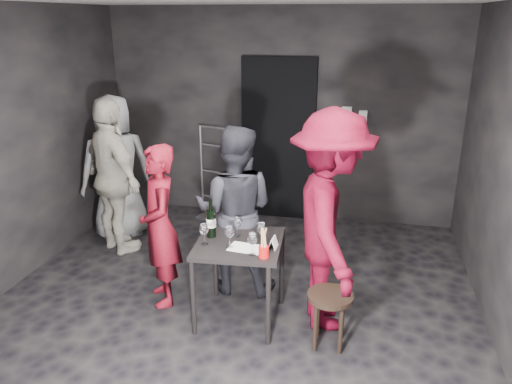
% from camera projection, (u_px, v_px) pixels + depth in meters
% --- Properties ---
extents(floor, '(4.50, 5.00, 0.02)m').
position_uv_depth(floor, '(230.00, 313.00, 4.56)').
color(floor, black).
rests_on(floor, ground).
extents(wall_back, '(4.50, 0.04, 2.70)m').
position_uv_depth(wall_back, '(280.00, 116.00, 6.41)').
color(wall_back, black).
rests_on(wall_back, ground).
extents(wall_front, '(4.50, 0.04, 2.70)m').
position_uv_depth(wall_front, '(41.00, 369.00, 1.81)').
color(wall_front, black).
rests_on(wall_front, ground).
extents(doorway, '(0.95, 0.10, 2.10)m').
position_uv_depth(doorway, '(278.00, 140.00, 6.46)').
color(doorway, black).
rests_on(doorway, ground).
extents(wallbox_upper, '(0.12, 0.06, 0.12)m').
position_uv_depth(wallbox_upper, '(347.00, 112.00, 6.16)').
color(wallbox_upper, '#B7B7B2').
rests_on(wallbox_upper, wall_back).
extents(wallbox_lower, '(0.10, 0.06, 0.14)m').
position_uv_depth(wallbox_lower, '(363.00, 116.00, 6.13)').
color(wallbox_lower, '#B7B7B2').
rests_on(wallbox_lower, wall_back).
extents(hand_truck, '(0.41, 0.35, 1.23)m').
position_uv_depth(hand_truck, '(215.00, 201.00, 6.69)').
color(hand_truck, '#B2B2B7').
rests_on(hand_truck, floor).
extents(tasting_table, '(0.72, 0.72, 0.75)m').
position_uv_depth(tasting_table, '(239.00, 252.00, 4.28)').
color(tasting_table, black).
rests_on(tasting_table, floor).
extents(stool, '(0.37, 0.37, 0.47)m').
position_uv_depth(stool, '(330.00, 304.00, 4.00)').
color(stool, black).
rests_on(stool, floor).
extents(server_red, '(0.60, 0.67, 1.53)m').
position_uv_depth(server_red, '(160.00, 225.00, 4.53)').
color(server_red, maroon).
rests_on(server_red, floor).
extents(woman_black, '(0.90, 0.53, 1.79)m').
position_uv_depth(woman_black, '(235.00, 203.00, 4.71)').
color(woman_black, '#26252D').
rests_on(woman_black, floor).
extents(man_maroon, '(1.06, 1.67, 2.39)m').
position_uv_depth(man_maroon, '(332.00, 194.00, 4.06)').
color(man_maroon, '#550517').
rests_on(man_maroon, floor).
extents(bystander_cream, '(1.30, 1.15, 2.03)m').
position_uv_depth(bystander_cream, '(112.00, 166.00, 5.46)').
color(bystander_cream, beige).
rests_on(bystander_cream, floor).
extents(bystander_grey, '(1.09, 1.04, 2.00)m').
position_uv_depth(bystander_grey, '(115.00, 157.00, 5.86)').
color(bystander_grey, gray).
rests_on(bystander_grey, floor).
extents(tasting_mat, '(0.30, 0.22, 0.00)m').
position_uv_depth(tasting_mat, '(246.00, 248.00, 4.12)').
color(tasting_mat, white).
rests_on(tasting_mat, tasting_table).
extents(wine_glass_a, '(0.10, 0.10, 0.20)m').
position_uv_depth(wine_glass_a, '(204.00, 233.00, 4.16)').
color(wine_glass_a, white).
rests_on(wine_glass_a, tasting_table).
extents(wine_glass_b, '(0.09, 0.09, 0.20)m').
position_uv_depth(wine_glass_b, '(212.00, 226.00, 4.30)').
color(wine_glass_b, white).
rests_on(wine_glass_b, tasting_table).
extents(wine_glass_c, '(0.09, 0.09, 0.19)m').
position_uv_depth(wine_glass_c, '(237.00, 226.00, 4.32)').
color(wine_glass_c, white).
rests_on(wine_glass_c, tasting_table).
extents(wine_glass_d, '(0.08, 0.08, 0.21)m').
position_uv_depth(wine_glass_d, '(230.00, 236.00, 4.10)').
color(wine_glass_d, white).
rests_on(wine_glass_d, tasting_table).
extents(wine_glass_e, '(0.09, 0.09, 0.21)m').
position_uv_depth(wine_glass_e, '(252.00, 243.00, 3.97)').
color(wine_glass_e, white).
rests_on(wine_glass_e, tasting_table).
extents(wine_glass_f, '(0.08, 0.08, 0.20)m').
position_uv_depth(wine_glass_f, '(261.00, 232.00, 4.19)').
color(wine_glass_f, white).
rests_on(wine_glass_f, tasting_table).
extents(wine_bottle, '(0.08, 0.08, 0.34)m').
position_uv_depth(wine_bottle, '(211.00, 223.00, 4.30)').
color(wine_bottle, black).
rests_on(wine_bottle, tasting_table).
extents(breadstick_cup, '(0.08, 0.08, 0.26)m').
position_uv_depth(breadstick_cup, '(264.00, 244.00, 3.93)').
color(breadstick_cup, '#BB0F0E').
rests_on(breadstick_cup, tasting_table).
extents(reserved_card, '(0.08, 0.13, 0.09)m').
position_uv_depth(reserved_card, '(271.00, 242.00, 4.12)').
color(reserved_card, white).
rests_on(reserved_card, tasting_table).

